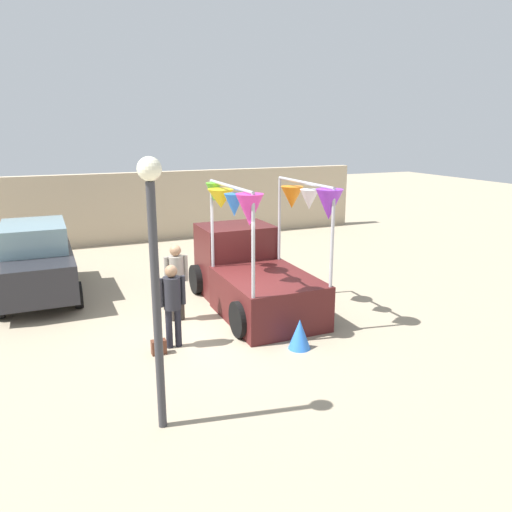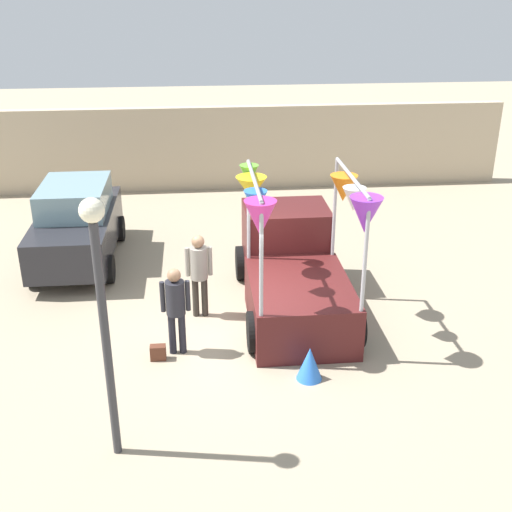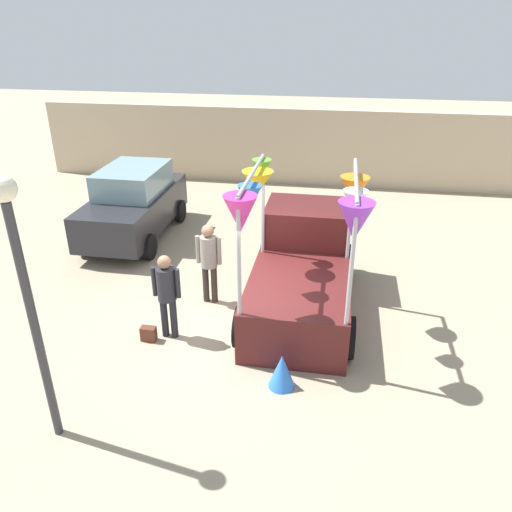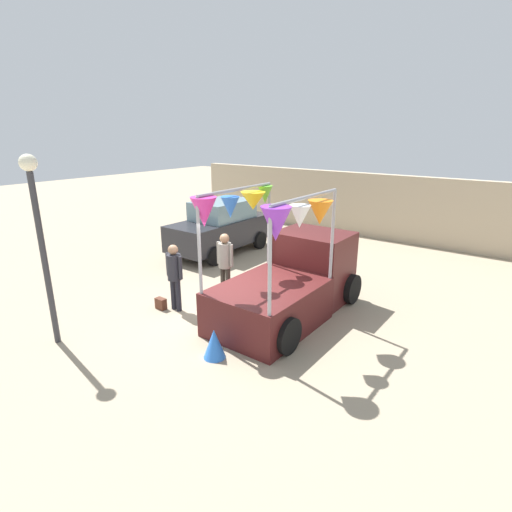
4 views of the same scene
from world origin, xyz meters
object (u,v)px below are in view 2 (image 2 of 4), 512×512
object	(u,v)px
person_vendor	(199,268)
handbag	(158,353)
street_lamp	(101,296)
parked_car	(77,224)
person_customer	(176,303)
vendor_truck	(292,265)
folded_kite_bundle_azure	(310,363)

from	to	relation	value
person_vendor	handbag	bearing A→B (deg)	-116.74
handbag	street_lamp	bearing A→B (deg)	-101.45
parked_car	person_customer	size ratio (longest dim) A/B	2.39
handbag	person_vendor	bearing A→B (deg)	63.26
person_customer	handbag	distance (m)	0.96
vendor_truck	person_customer	size ratio (longest dim) A/B	2.49
person_customer	handbag	xyz separation A→B (m)	(-0.35, -0.20, -0.87)
parked_car	street_lamp	size ratio (longest dim) A/B	1.04
person_vendor	handbag	distance (m)	1.97
street_lamp	folded_kite_bundle_azure	xyz separation A→B (m)	(3.07, 1.54, -2.22)
street_lamp	folded_kite_bundle_azure	distance (m)	4.09
vendor_truck	folded_kite_bundle_azure	world-z (taller)	vendor_truck
folded_kite_bundle_azure	vendor_truck	bearing A→B (deg)	88.07
handbag	folded_kite_bundle_azure	size ratio (longest dim) A/B	0.47
vendor_truck	person_vendor	distance (m)	1.92
person_customer	handbag	world-z (taller)	person_customer
vendor_truck	person_vendor	xyz separation A→B (m)	(-1.89, -0.28, 0.15)
person_vendor	street_lamp	bearing A→B (deg)	-107.83
street_lamp	folded_kite_bundle_azure	size ratio (longest dim) A/B	6.43
folded_kite_bundle_azure	street_lamp	bearing A→B (deg)	-153.41
parked_car	handbag	xyz separation A→B (m)	(2.05, -4.57, -0.80)
person_customer	handbag	size ratio (longest dim) A/B	5.99
person_vendor	handbag	xyz separation A→B (m)	(-0.78, -1.56, -0.91)
parked_car	person_vendor	distance (m)	4.14
person_customer	street_lamp	distance (m)	3.11
person_vendor	street_lamp	distance (m)	4.39
person_customer	person_vendor	xyz separation A→B (m)	(0.43, 1.36, 0.04)
person_customer	person_vendor	size ratio (longest dim) A/B	0.97
person_customer	person_vendor	distance (m)	1.43
vendor_truck	person_customer	world-z (taller)	vendor_truck
vendor_truck	street_lamp	distance (m)	5.52
folded_kite_bundle_azure	parked_car	bearing A→B (deg)	130.53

